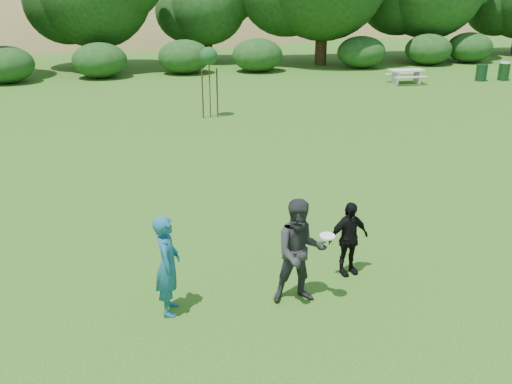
% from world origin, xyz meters
% --- Properties ---
extents(ground, '(120.00, 120.00, 0.00)m').
position_xyz_m(ground, '(0.00, 0.00, 0.00)').
color(ground, '#19470C').
rests_on(ground, ground).
extents(player_teal, '(0.52, 0.71, 1.80)m').
position_xyz_m(player_teal, '(-2.12, 0.44, 0.90)').
color(player_teal, '#195872').
rests_on(player_teal, ground).
extents(player_grey, '(0.99, 0.80, 1.94)m').
position_xyz_m(player_grey, '(0.18, 0.29, 0.97)').
color(player_grey, '#28282A').
rests_on(player_grey, ground).
extents(player_black, '(0.93, 0.53, 1.49)m').
position_xyz_m(player_black, '(1.39, 1.05, 0.75)').
color(player_black, black).
rests_on(player_black, ground).
extents(trash_can_near, '(0.60, 0.60, 0.90)m').
position_xyz_m(trash_can_near, '(16.70, 20.10, 0.45)').
color(trash_can_near, '#123219').
rests_on(trash_can_near, ground).
extents(frisbee, '(0.27, 0.27, 0.05)m').
position_xyz_m(frisbee, '(0.60, 0.10, 1.31)').
color(frisbee, white).
rests_on(frisbee, ground).
extents(sapling, '(0.70, 0.70, 2.85)m').
position_xyz_m(sapling, '(0.72, 14.71, 2.42)').
color(sapling, '#3F2F18').
rests_on(sapling, ground).
extents(picnic_table, '(1.80, 1.48, 0.76)m').
position_xyz_m(picnic_table, '(12.21, 20.17, 0.52)').
color(picnic_table, beige).
rests_on(picnic_table, ground).
extents(trash_can_lidded, '(0.60, 0.60, 1.05)m').
position_xyz_m(trash_can_lidded, '(18.03, 19.99, 0.54)').
color(trash_can_lidded, '#133416').
rests_on(trash_can_lidded, ground).
extents(hillside, '(150.00, 72.00, 52.00)m').
position_xyz_m(hillside, '(-0.56, 68.45, -11.97)').
color(hillside, olive).
rests_on(hillside, ground).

